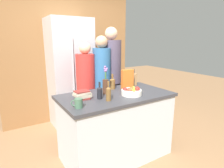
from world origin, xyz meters
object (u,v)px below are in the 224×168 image
at_px(bottle_vinegar, 112,83).
at_px(flower_vase, 106,84).
at_px(fruit_bowl, 132,91).
at_px(book_stack, 82,95).
at_px(refrigerator, 71,74).
at_px(person_at_sink, 86,85).
at_px(knife_block, 132,79).
at_px(cereal_box, 127,79).
at_px(person_in_blue, 102,80).
at_px(bottle_wine, 108,93).
at_px(coffee_mug, 78,103).
at_px(person_in_red_tee, 111,74).
at_px(bottle_oil, 100,92).

bearing_deg(bottle_vinegar, flower_vase, -142.02).
distance_m(fruit_bowl, book_stack, 0.64).
bearing_deg(refrigerator, person_at_sink, -86.50).
xyz_separation_m(knife_block, cereal_box, (-0.18, -0.12, 0.04)).
height_order(cereal_box, person_in_blue, person_in_blue).
relative_size(flower_vase, person_at_sink, 0.24).
bearing_deg(book_stack, bottle_wine, -43.66).
relative_size(cereal_box, coffee_mug, 2.41).
relative_size(flower_vase, coffee_mug, 3.24).
bearing_deg(fruit_bowl, bottle_vinegar, 96.82).
relative_size(fruit_bowl, person_in_red_tee, 0.15).
xyz_separation_m(bottle_oil, person_at_sink, (0.18, 0.80, -0.10)).
distance_m(bottle_oil, person_in_red_tee, 1.05).
relative_size(refrigerator, book_stack, 9.41).
bearing_deg(flower_vase, cereal_box, 9.65).
relative_size(refrigerator, flower_vase, 5.25).
xyz_separation_m(fruit_bowl, bottle_oil, (-0.43, 0.08, 0.04)).
relative_size(flower_vase, bottle_vinegar, 1.70).
bearing_deg(coffee_mug, person_at_sink, 61.37).
bearing_deg(person_in_blue, bottle_wine, -121.37).
bearing_deg(coffee_mug, bottle_wine, 5.63).
xyz_separation_m(cereal_box, person_at_sink, (-0.40, 0.58, -0.16)).
height_order(coffee_mug, bottle_oil, bottle_oil).
height_order(flower_vase, cereal_box, flower_vase).
relative_size(fruit_bowl, bottle_vinegar, 1.20).
bearing_deg(fruit_bowl, person_at_sink, 105.87).
distance_m(flower_vase, cereal_box, 0.42).
relative_size(knife_block, book_stack, 1.24).
distance_m(flower_vase, book_stack, 0.37).
bearing_deg(book_stack, person_at_sink, 62.33).
xyz_separation_m(refrigerator, book_stack, (-0.33, -1.30, -0.03)).
height_order(bottle_oil, bottle_wine, bottle_wine).
bearing_deg(person_in_red_tee, person_at_sink, 177.83).
distance_m(bottle_vinegar, person_in_red_tee, 0.57).
xyz_separation_m(flower_vase, person_at_sink, (0.01, 0.65, -0.14)).
height_order(coffee_mug, bottle_vinegar, bottle_vinegar).
bearing_deg(knife_block, person_in_blue, 131.28).
distance_m(knife_block, coffee_mug, 1.22).
xyz_separation_m(coffee_mug, person_in_red_tee, (1.01, 0.97, 0.07)).
bearing_deg(bottle_oil, bottle_wine, -65.36).
height_order(flower_vase, bottle_oil, flower_vase).
relative_size(knife_block, person_in_red_tee, 0.14).
bearing_deg(bottle_wine, person_in_red_tee, 56.38).
relative_size(flower_vase, book_stack, 1.79).
distance_m(cereal_box, bottle_wine, 0.63).
relative_size(refrigerator, person_in_red_tee, 1.09).
bearing_deg(bottle_vinegar, coffee_mug, -146.74).
xyz_separation_m(fruit_bowl, person_in_blue, (0.00, 0.80, 0.00)).
relative_size(knife_block, coffee_mug, 2.24).
relative_size(refrigerator, bottle_oil, 9.40).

